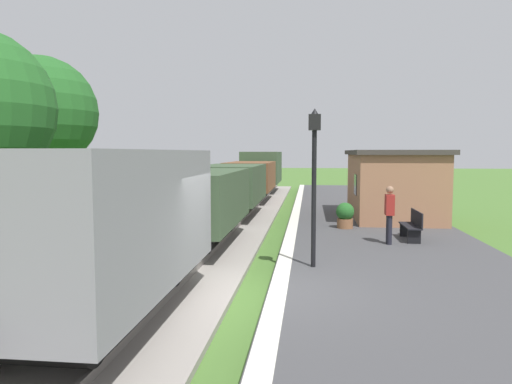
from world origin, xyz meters
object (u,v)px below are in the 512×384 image
at_px(person_waiting, 389,212).
at_px(freight_train, 232,184).
at_px(potted_planter, 345,215).
at_px(tree_trackside_far, 41,112).
at_px(station_hut, 392,184).
at_px(lamp_post_near, 314,158).
at_px(bench_near_hut, 413,225).
at_px(bench_down_platform, 371,196).

bearing_deg(person_waiting, freight_train, -47.82).
bearing_deg(person_waiting, potted_planter, -68.65).
height_order(potted_planter, tree_trackside_far, tree_trackside_far).
distance_m(station_hut, person_waiting, 5.93).
bearing_deg(station_hut, freight_train, 174.82).
bearing_deg(lamp_post_near, bench_near_hut, 50.86).
xyz_separation_m(freight_train, tree_trackside_far, (-8.00, -1.40, 3.12)).
distance_m(freight_train, station_hut, 6.83).
bearing_deg(bench_near_hut, tree_trackside_far, 163.54).
distance_m(station_hut, potted_planter, 3.81).
bearing_deg(freight_train, potted_planter, -37.90).
relative_size(freight_train, bench_near_hut, 21.73).
bearing_deg(bench_down_platform, lamp_post_near, -102.68).
relative_size(bench_down_platform, potted_planter, 1.64).
relative_size(freight_train, potted_planter, 35.59).
bearing_deg(station_hut, tree_trackside_far, -176.95).
bearing_deg(tree_trackside_far, potted_planter, -9.97).
bearing_deg(person_waiting, bench_down_platform, -94.01).
relative_size(bench_near_hut, bench_down_platform, 1.00).
xyz_separation_m(bench_near_hut, lamp_post_near, (-3.06, -3.76, 2.08)).
bearing_deg(potted_planter, person_waiting, -69.10).
bearing_deg(lamp_post_near, potted_planter, 78.67).
distance_m(bench_near_hut, person_waiting, 1.19).
height_order(freight_train, bench_near_hut, freight_train).
distance_m(bench_down_platform, tree_trackside_far, 16.05).
height_order(person_waiting, tree_trackside_far, tree_trackside_far).
distance_m(freight_train, lamp_post_near, 10.17).
xyz_separation_m(freight_train, station_hut, (6.80, -0.62, 0.13)).
bearing_deg(potted_planter, bench_down_platform, 76.31).
bearing_deg(potted_planter, lamp_post_near, -101.33).
bearing_deg(person_waiting, station_hut, -99.96).
relative_size(station_hut, bench_near_hut, 3.87).
xyz_separation_m(station_hut, bench_near_hut, (-0.25, -5.09, -0.93)).
relative_size(station_hut, tree_trackside_far, 0.83).
bearing_deg(freight_train, bench_near_hut, -41.03).
xyz_separation_m(lamp_post_near, tree_trackside_far, (-11.50, 8.05, 1.84)).
height_order(bench_down_platform, lamp_post_near, lamp_post_near).
xyz_separation_m(person_waiting, potted_planter, (-1.07, 2.79, -0.46)).
height_order(freight_train, lamp_post_near, lamp_post_near).
bearing_deg(station_hut, bench_down_platform, 92.97).
relative_size(station_hut, lamp_post_near, 1.57).
xyz_separation_m(bench_near_hut, person_waiting, (-0.82, -0.72, 0.46)).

